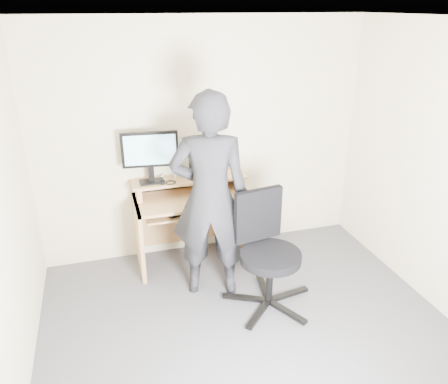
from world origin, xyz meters
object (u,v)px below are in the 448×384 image
desk (192,212)px  person (210,198)px  office_chair (266,247)px  monitor (150,153)px

desk → person: (0.03, -0.63, 0.43)m
office_chair → person: size_ratio=0.54×
person → office_chair: bearing=159.0°
office_chair → desk: bearing=107.2°
monitor → person: size_ratio=0.29×
office_chair → person: person is taller
desk → person: 0.76m
desk → office_chair: bearing=-63.6°
desk → person: bearing=-86.8°
office_chair → person: (-0.43, 0.32, 0.40)m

